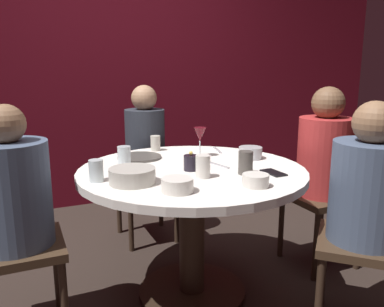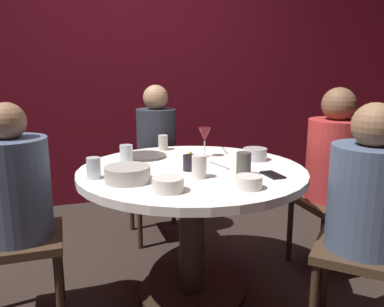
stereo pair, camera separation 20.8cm
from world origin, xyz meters
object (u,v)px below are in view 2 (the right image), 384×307
(cup_far_edge, at_px, (94,168))
(bowl_salad_center, at_px, (168,184))
(seated_diner_front_right, at_px, (367,199))
(cup_center_front, at_px, (163,143))
(bowl_serving_large, at_px, (255,154))
(cup_near_candle, at_px, (199,167))
(bowl_sauce_side, at_px, (249,182))
(cup_by_left_diner, at_px, (244,164))
(dining_table, at_px, (192,199))
(seated_diner_right, at_px, (334,160))
(candle_holder, at_px, (190,163))
(seated_diner_back, at_px, (157,146))
(wine_glass, at_px, (205,136))
(bowl_small_white, at_px, (127,174))
(seated_diner_left, at_px, (14,192))
(cup_by_right_diner, at_px, (126,155))
(dinner_plate, at_px, (144,156))
(cell_phone, at_px, (273,175))

(cup_far_edge, bearing_deg, bowl_salad_center, -46.36)
(seated_diner_front_right, distance_m, cup_center_front, 1.28)
(bowl_serving_large, distance_m, cup_near_candle, 0.50)
(bowl_sauce_side, bearing_deg, seated_diner_front_right, -22.25)
(cup_near_candle, relative_size, cup_by_left_diner, 0.96)
(dining_table, bearing_deg, seated_diner_right, 0.00)
(dining_table, relative_size, bowl_salad_center, 8.61)
(seated_diner_right, height_order, cup_near_candle, seated_diner_right)
(candle_holder, bearing_deg, seated_diner_back, 88.48)
(bowl_sauce_side, xyz_separation_m, cup_by_left_diner, (0.07, 0.20, 0.03))
(wine_glass, height_order, cup_by_left_diner, wine_glass)
(cup_near_candle, bearing_deg, seated_diner_back, 88.63)
(bowl_small_white, bearing_deg, seated_diner_left, 164.81)
(dining_table, distance_m, wine_glass, 0.41)
(seated_diner_front_right, bearing_deg, bowl_sauce_side, 22.75)
(bowl_sauce_side, xyz_separation_m, cup_by_right_diner, (-0.45, 0.59, 0.03))
(seated_diner_right, distance_m, cup_center_front, 1.06)
(wine_glass, bearing_deg, bowl_salad_center, -123.23)
(seated_diner_right, bearing_deg, dinner_plate, -17.27)
(seated_diner_front_right, height_order, cup_center_front, seated_diner_front_right)
(dinner_plate, relative_size, bowl_sauce_side, 2.12)
(seated_diner_front_right, relative_size, wine_glass, 6.35)
(dinner_plate, relative_size, cell_phone, 1.83)
(cup_by_left_diner, xyz_separation_m, cup_center_front, (-0.23, 0.72, -0.01))
(seated_diner_left, bearing_deg, seated_diner_front_right, -22.30)
(bowl_small_white, bearing_deg, wine_glass, 35.64)
(candle_holder, relative_size, cell_phone, 0.73)
(seated_diner_right, bearing_deg, candle_holder, 2.26)
(cup_far_edge, bearing_deg, seated_diner_front_right, -26.92)
(bowl_salad_center, bearing_deg, dinner_plate, 87.18)
(cup_near_candle, bearing_deg, cup_center_front, 90.58)
(dining_table, xyz_separation_m, cup_center_front, (-0.03, 0.50, 0.22))
(seated_diner_front_right, height_order, bowl_salad_center, seated_diner_front_right)
(wine_glass, bearing_deg, dining_table, -123.65)
(candle_holder, distance_m, cup_center_front, 0.54)
(dining_table, bearing_deg, seated_diner_left, 180.00)
(cup_near_candle, bearing_deg, seated_diner_front_right, -33.81)
(dining_table, bearing_deg, cup_center_front, 93.55)
(candle_holder, relative_size, bowl_small_white, 0.48)
(bowl_small_white, height_order, cup_by_left_diner, cup_by_left_diner)
(bowl_small_white, relative_size, cup_by_left_diner, 1.84)
(cup_far_edge, bearing_deg, seated_diner_right, 1.65)
(cell_phone, xyz_separation_m, cup_far_edge, (-0.84, 0.22, 0.05))
(bowl_sauce_side, bearing_deg, seated_diner_back, 95.96)
(bowl_salad_center, bearing_deg, cup_near_candle, 38.58)
(bowl_sauce_side, distance_m, cup_by_right_diner, 0.74)
(cup_far_edge, bearing_deg, bowl_sauce_side, -30.19)
(seated_diner_front_right, bearing_deg, cell_phone, -6.54)
(seated_diner_front_right, height_order, cell_phone, seated_diner_front_right)
(cup_near_candle, xyz_separation_m, cup_center_front, (-0.01, 0.69, -0.01))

